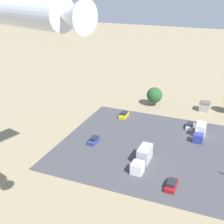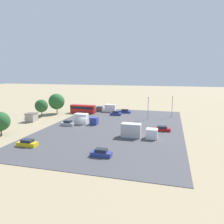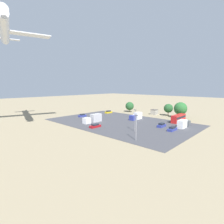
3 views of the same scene
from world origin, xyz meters
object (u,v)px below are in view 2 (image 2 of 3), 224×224
Objects in this scene: bus at (83,109)px; shed_building at (32,117)px; parked_car_4 at (27,143)px; parked_car_5 at (116,113)px; parked_car_0 at (125,111)px; parked_car_3 at (101,153)px; parked_car_1 at (162,129)px; parked_car_2 at (68,123)px; parked_truck_0 at (85,119)px; parked_truck_2 at (107,108)px; parked_truck_1 at (137,131)px.

shed_building is at bearing -30.96° from bus.
parked_car_5 is at bearing -15.11° from parked_car_4.
parked_car_0 is 46.98m from parked_car_3.
parked_car_1 is 28.93m from parked_car_2.
parked_car_3 is at bearing 28.64° from parked_truck_0.
parked_car_4 is at bearing -53.97° from parked_car_1.
parked_car_4 is 46.53m from parked_truck_2.
shed_building is at bearing 140.64° from parked_truck_2.
parked_truck_1 is (10.17, 18.43, 0.11)m from parked_truck_0.
parked_car_5 is at bearing -155.24° from parked_truck_1.
parked_car_3 is at bearing 26.99° from bus.
parked_car_3 is at bearing -94.64° from parked_car_4.
parked_truck_1 is 1.13× the size of parked_truck_2.
parked_truck_0 is (17.30, 7.90, -0.28)m from bus.
parked_car_3 is at bearing 6.02° from parked_car_0.
parked_car_0 is (-4.66, 16.49, -1.15)m from bus.
parked_car_4 is 0.60× the size of parked_truck_0.
parked_car_4 is at bearing -60.31° from parked_truck_1.
bus is 2.44× the size of parked_car_5.
parked_car_3 is (46.72, 4.93, 0.01)m from parked_car_0.
shed_building reaches higher than parked_car_3.
parked_truck_0 is 0.82× the size of parked_truck_1.
parked_car_1 is at bearing 88.68° from shed_building.
parked_truck_1 reaches higher than parked_car_5.
parked_car_4 reaches higher than parked_car_1.
parked_car_1 is 24.56m from parked_truck_0.
parked_car_1 is (24.14, 15.86, -0.04)m from parked_car_0.
parked_car_3 is at bearing 54.03° from shed_building.
parked_truck_0 reaches higher than parked_car_2.
bus is 2.14× the size of parked_car_0.
shed_building is at bearing -86.47° from parked_truck_0.
parked_truck_2 is at bearing 178.05° from parked_truck_0.
bus reaches higher than parked_truck_2.
shed_building is 0.44× the size of parked_truck_0.
parked_car_1 is at bearing -53.97° from parked_car_4.
shed_building reaches higher than parked_car_5.
parked_truck_1 is at bearing -18.60° from parked_car_3.
parked_car_0 is at bearing -97.00° from parked_truck_2.
parked_truck_2 is (-0.96, -7.81, 0.78)m from parked_car_0.
parked_car_0 is 1.16× the size of parked_car_2.
bus is at bearing -136.22° from parked_truck_1.
parked_car_5 is (-17.62, 25.13, -0.70)m from shed_building.
parked_car_2 is 0.45× the size of parked_truck_1.
bus is at bearing -121.05° from parked_car_1.
parked_truck_0 is at bearing 24.54° from bus.
parked_truck_0 is 21.04m from parked_truck_1.
parked_car_5 is (-18.62, -18.30, 0.09)m from parked_car_1.
parked_truck_1 reaches higher than parked_car_2.
parked_car_1 is 1.12× the size of parked_car_5.
parked_truck_0 reaches higher than shed_building.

